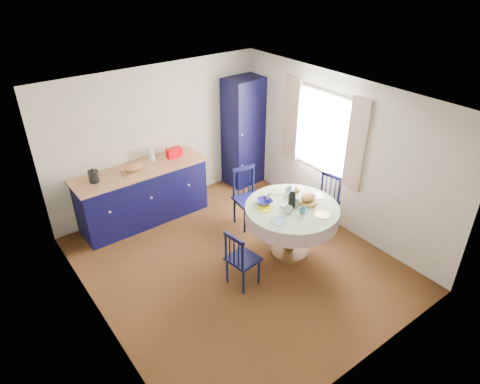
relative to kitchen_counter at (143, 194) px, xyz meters
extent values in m
plane|color=black|center=(0.55, -1.90, -0.50)|extent=(4.50, 4.50, 0.00)
plane|color=white|center=(0.55, -1.90, 2.00)|extent=(4.50, 4.50, 0.00)
cube|color=silver|center=(0.55, 0.35, 0.75)|extent=(4.00, 0.02, 2.50)
cube|color=silver|center=(-1.45, -1.90, 0.75)|extent=(0.02, 4.50, 2.50)
cube|color=silver|center=(2.55, -1.90, 0.75)|extent=(0.02, 4.50, 2.50)
plane|color=white|center=(2.55, -1.60, 1.00)|extent=(0.00, 1.20, 1.20)
cube|color=beige|center=(2.47, -2.30, 1.05)|extent=(0.05, 0.34, 1.45)
cube|color=beige|center=(2.47, -0.90, 1.05)|extent=(0.05, 0.34, 1.45)
cube|color=black|center=(0.00, 0.00, -0.03)|extent=(2.13, 0.65, 0.94)
cube|color=tan|center=(0.00, 0.00, 0.46)|extent=(2.19, 0.69, 0.04)
cube|color=#9F0006|center=(0.68, 0.07, 0.56)|extent=(0.26, 0.14, 0.16)
cube|color=tan|center=(-0.13, -0.04, 0.49)|extent=(0.34, 0.24, 0.02)
ellipsoid|color=tan|center=(-0.13, -0.04, 0.56)|extent=(0.31, 0.20, 0.13)
cylinder|color=silver|center=(0.29, 0.16, 0.59)|extent=(0.12, 0.12, 0.22)
cube|color=black|center=(2.21, 0.10, 0.54)|extent=(0.77, 0.58, 2.08)
cylinder|color=white|center=(1.93, -0.17, 0.64)|extent=(0.04, 0.02, 0.04)
cylinder|color=white|center=(1.93, -0.17, 0.02)|extent=(0.04, 0.02, 0.04)
cylinder|color=brown|center=(1.35, -2.18, -0.48)|extent=(0.57, 0.57, 0.05)
cylinder|color=brown|center=(1.35, -2.18, -0.09)|extent=(0.12, 0.12, 0.76)
cylinder|color=brown|center=(1.35, -2.18, 0.31)|extent=(1.31, 1.31, 0.03)
cylinder|color=silver|center=(1.35, -2.18, 0.21)|extent=(1.37, 1.37, 0.22)
cylinder|color=silver|center=(1.35, -2.18, 0.33)|extent=(1.37, 1.37, 0.01)
cylinder|color=#8EB2C2|center=(0.94, -2.35, 0.34)|extent=(0.22, 0.22, 0.01)
cylinder|color=#D7C00F|center=(1.54, -2.60, 0.34)|extent=(0.22, 0.22, 0.01)
cylinder|color=navy|center=(1.85, -2.18, 0.34)|extent=(0.22, 0.22, 0.01)
cylinder|color=#7DB36D|center=(1.46, -1.71, 0.34)|extent=(0.22, 0.22, 0.01)
cylinder|color=#D7C00F|center=(1.00, -1.98, 0.34)|extent=(0.22, 0.22, 0.01)
cylinder|color=olive|center=(1.60, -2.24, 0.36)|extent=(0.28, 0.28, 0.05)
ellipsoid|color=tan|center=(1.60, -2.24, 0.44)|extent=(0.26, 0.16, 0.11)
cube|color=silver|center=(1.26, -2.11, 0.35)|extent=(0.10, 0.07, 0.04)
cylinder|color=black|center=(0.54, -2.43, -0.30)|extent=(0.03, 0.03, 0.40)
cylinder|color=black|center=(0.50, -2.11, -0.30)|extent=(0.03, 0.03, 0.40)
cylinder|color=black|center=(0.25, -2.47, -0.30)|extent=(0.03, 0.03, 0.40)
cylinder|color=black|center=(0.20, -2.15, -0.30)|extent=(0.03, 0.03, 0.40)
cube|color=black|center=(0.37, -2.29, -0.08)|extent=(0.43, 0.44, 0.04)
cylinder|color=black|center=(0.23, -2.47, 0.15)|extent=(0.03, 0.03, 0.45)
cylinder|color=black|center=(0.18, -2.16, 0.15)|extent=(0.03, 0.03, 0.45)
cube|color=black|center=(0.20, -2.31, 0.35)|extent=(0.09, 0.36, 0.06)
cylinder|color=black|center=(0.22, -2.40, 0.13)|extent=(0.02, 0.02, 0.38)
cylinder|color=black|center=(0.20, -2.31, 0.13)|extent=(0.02, 0.02, 0.38)
cylinder|color=black|center=(0.19, -2.23, 0.13)|extent=(0.02, 0.02, 0.38)
cylinder|color=black|center=(1.13, -1.34, -0.27)|extent=(0.04, 0.04, 0.46)
cylinder|color=black|center=(1.49, -1.39, -0.27)|extent=(0.04, 0.04, 0.46)
cylinder|color=black|center=(1.17, -1.00, -0.27)|extent=(0.04, 0.04, 0.46)
cylinder|color=black|center=(1.54, -1.05, -0.27)|extent=(0.04, 0.04, 0.46)
cube|color=black|center=(1.33, -1.19, -0.02)|extent=(0.51, 0.49, 0.04)
cylinder|color=black|center=(1.18, -0.98, 0.24)|extent=(0.04, 0.04, 0.52)
cylinder|color=black|center=(1.54, -1.03, 0.24)|extent=(0.04, 0.04, 0.52)
cube|color=black|center=(1.36, -1.00, 0.48)|extent=(0.41, 0.10, 0.06)
cylinder|color=black|center=(1.26, -0.99, 0.22)|extent=(0.02, 0.02, 0.43)
cylinder|color=black|center=(1.36, -1.00, 0.22)|extent=(0.02, 0.02, 0.43)
cylinder|color=black|center=(1.45, -1.02, 0.22)|extent=(0.02, 0.02, 0.43)
cylinder|color=black|center=(2.12, -1.82, -0.30)|extent=(0.03, 0.03, 0.41)
cylinder|color=black|center=(2.19, -2.14, -0.30)|extent=(0.03, 0.03, 0.41)
cylinder|color=black|center=(2.42, -1.76, -0.30)|extent=(0.03, 0.03, 0.41)
cylinder|color=black|center=(2.49, -2.07, -0.30)|extent=(0.03, 0.03, 0.41)
cube|color=black|center=(2.31, -1.95, -0.07)|extent=(0.46, 0.47, 0.04)
cylinder|color=black|center=(2.44, -1.75, 0.16)|extent=(0.03, 0.03, 0.46)
cylinder|color=black|center=(2.51, -2.07, 0.16)|extent=(0.03, 0.03, 0.46)
cube|color=black|center=(2.48, -1.91, 0.37)|extent=(0.11, 0.36, 0.06)
cylinder|color=black|center=(2.46, -1.83, 0.14)|extent=(0.02, 0.02, 0.38)
cylinder|color=black|center=(2.48, -1.91, 0.14)|extent=(0.02, 0.02, 0.38)
cylinder|color=black|center=(2.50, -1.99, 0.14)|extent=(0.02, 0.02, 0.38)
imported|color=silver|center=(1.20, -2.26, 0.38)|extent=(0.12, 0.12, 0.10)
imported|color=#266770|center=(1.35, -2.39, 0.38)|extent=(0.10, 0.10, 0.09)
imported|color=black|center=(1.62, -1.93, 0.38)|extent=(0.11, 0.11, 0.09)
imported|color=silver|center=(1.19, -1.83, 0.38)|extent=(0.10, 0.10, 0.09)
imported|color=navy|center=(1.09, -1.86, 0.36)|extent=(0.24, 0.24, 0.06)
camera|label=1|loc=(-2.40, -5.92, 3.64)|focal=32.00mm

